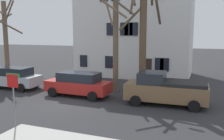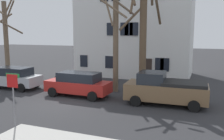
% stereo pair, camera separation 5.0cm
% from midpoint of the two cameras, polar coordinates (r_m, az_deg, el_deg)
% --- Properties ---
extents(ground_plane, '(120.00, 120.00, 0.00)m').
position_cam_midpoint_polar(ground_plane, '(15.99, -11.43, -7.83)').
color(ground_plane, '#2D2D30').
extents(building_main, '(11.94, 6.58, 11.95)m').
position_cam_midpoint_polar(building_main, '(26.42, 5.53, 12.13)').
color(building_main, white).
rests_on(building_main, ground_plane).
extents(tree_bare_near, '(3.27, 3.23, 8.19)m').
position_cam_midpoint_polar(tree_bare_near, '(24.90, -23.25, 7.04)').
color(tree_bare_near, brown).
rests_on(tree_bare_near, ground_plane).
extents(tree_bare_mid, '(2.64, 1.76, 7.62)m').
position_cam_midpoint_polar(tree_bare_mid, '(18.50, 0.90, 7.33)').
color(tree_bare_mid, brown).
rests_on(tree_bare_mid, ground_plane).
extents(tree_bare_far, '(2.84, 2.95, 8.46)m').
position_cam_midpoint_polar(tree_bare_far, '(18.45, 7.15, 8.48)').
color(tree_bare_far, brown).
rests_on(tree_bare_far, ground_plane).
extents(car_silver_wagon, '(4.62, 2.03, 1.72)m').
position_cam_midpoint_polar(car_silver_wagon, '(21.48, -21.82, -1.58)').
color(car_silver_wagon, '#B7BABF').
rests_on(car_silver_wagon, ground_plane).
extents(car_red_wagon, '(4.67, 2.03, 1.72)m').
position_cam_midpoint_polar(car_red_wagon, '(17.65, -7.71, -3.17)').
color(car_red_wagon, '#AD231E').
rests_on(car_red_wagon, ground_plane).
extents(pickup_truck_brown, '(5.09, 2.44, 2.02)m').
position_cam_midpoint_polar(pickup_truck_brown, '(15.88, 12.29, -4.33)').
color(pickup_truck_brown, brown).
rests_on(pickup_truck_brown, ground_plane).
extents(street_sign_pole, '(0.76, 0.07, 2.65)m').
position_cam_midpoint_polar(street_sign_pole, '(12.23, -21.79, -4.42)').
color(street_sign_pole, slate).
rests_on(street_sign_pole, ground_plane).
extents(bicycle_leaning, '(1.75, 0.18, 1.03)m').
position_cam_midpoint_polar(bicycle_leaning, '(21.94, -11.36, -2.32)').
color(bicycle_leaning, black).
rests_on(bicycle_leaning, ground_plane).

